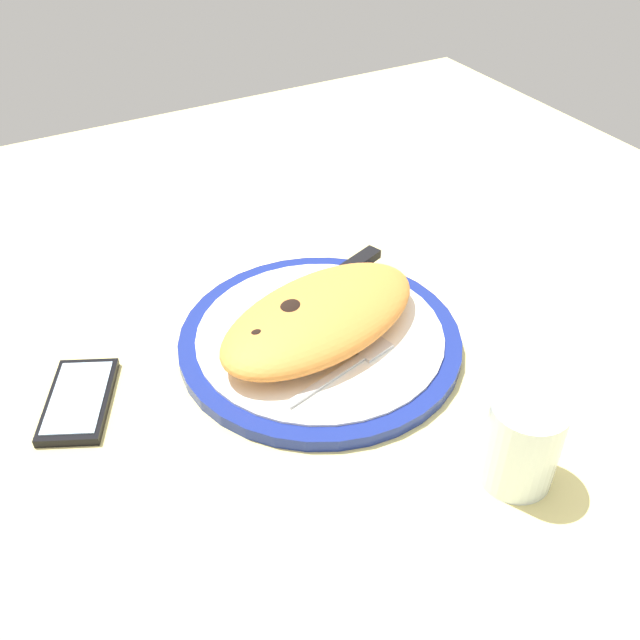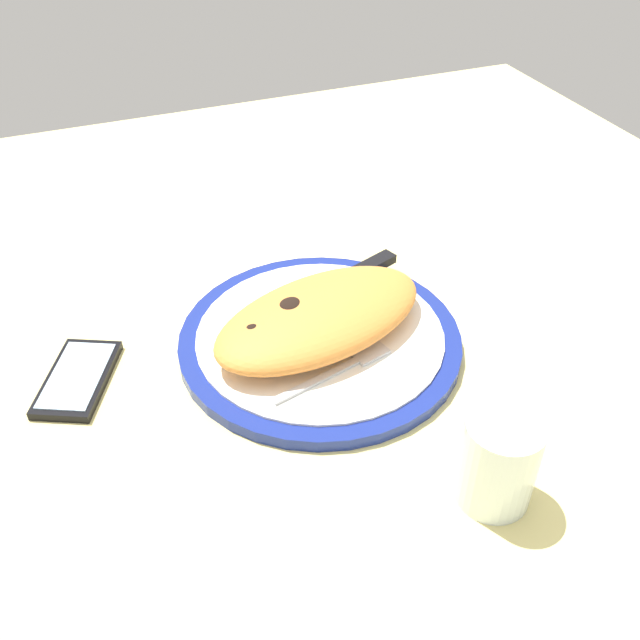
# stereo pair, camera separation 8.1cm
# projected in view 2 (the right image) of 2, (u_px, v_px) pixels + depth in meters

# --- Properties ---
(ground_plane) EXTENTS (1.50, 1.50, 0.03)m
(ground_plane) POSITION_uv_depth(u_px,v_px,m) (320.00, 355.00, 0.84)
(ground_plane) COLOR #E5D684
(plate) EXTENTS (0.33, 0.33, 0.02)m
(plate) POSITION_uv_depth(u_px,v_px,m) (320.00, 340.00, 0.83)
(plate) COLOR navy
(plate) RESTS_ON ground_plane
(calzone) EXTENTS (0.29, 0.20, 0.05)m
(calzone) POSITION_uv_depth(u_px,v_px,m) (319.00, 314.00, 0.81)
(calzone) COLOR orange
(calzone) RESTS_ON plate
(fork) EXTENTS (0.15, 0.05, 0.00)m
(fork) POSITION_uv_depth(u_px,v_px,m) (343.00, 368.00, 0.77)
(fork) COLOR silver
(fork) RESTS_ON plate
(knife) EXTENTS (0.22, 0.10, 0.01)m
(knife) POSITION_uv_depth(u_px,v_px,m) (348.00, 279.00, 0.90)
(knife) COLOR silver
(knife) RESTS_ON plate
(smartphone) EXTENTS (0.11, 0.14, 0.01)m
(smartphone) POSITION_uv_depth(u_px,v_px,m) (78.00, 378.00, 0.78)
(smartphone) COLOR black
(smartphone) RESTS_ON ground_plane
(water_glass) EXTENTS (0.07, 0.07, 0.09)m
(water_glass) POSITION_uv_depth(u_px,v_px,m) (497.00, 466.00, 0.64)
(water_glass) COLOR silver
(water_glass) RESTS_ON ground_plane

